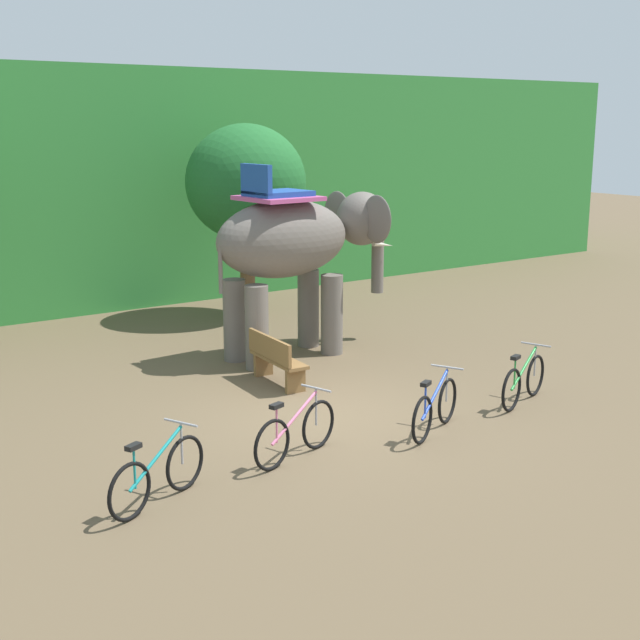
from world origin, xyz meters
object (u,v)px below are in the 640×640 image
wooden_bench (275,358)px  bike_teal (158,474)px  bike_pink (296,432)px  bike_blue (435,408)px  tree_right (246,183)px  elephant (297,245)px  bike_green (524,381)px

wooden_bench → bike_teal: bearing=-138.2°
bike_pink → bike_blue: (2.26, -0.33, 0.00)m
wooden_bench → bike_blue: bearing=-79.0°
bike_pink → wooden_bench: 3.49m
bike_teal → wooden_bench: 5.04m
bike_teal → wooden_bench: bearing=41.8°
tree_right → bike_teal: tree_right is taller
tree_right → bike_pink: bearing=-115.9°
tree_right → wooden_bench: (-2.37, -5.06, -2.67)m
elephant → bike_pink: size_ratio=2.54×
bike_pink → wooden_bench: bearing=62.7°
bike_blue → wooden_bench: bearing=101.0°
bike_blue → bike_pink: bearing=171.8°
elephant → bike_pink: 5.80m
bike_teal → bike_green: size_ratio=0.97×
tree_right → bike_pink: tree_right is taller
bike_pink → wooden_bench: bike_pink is taller
bike_teal → bike_green: same height
tree_right → elephant: bearing=-104.5°
bike_blue → bike_teal: bearing=179.1°
bike_pink → bike_green: same height
bike_pink → wooden_bench: size_ratio=1.08×
tree_right → bike_blue: tree_right is taller
tree_right → bike_blue: 9.09m
tree_right → bike_blue: size_ratio=2.90×
elephant → bike_teal: 7.34m
elephant → tree_right: bearing=75.5°
bike_blue → bike_green: same height
tree_right → elephant: 3.81m
bike_teal → bike_blue: (4.42, -0.07, 0.00)m
bike_green → tree_right: bearing=93.0°
bike_green → wooden_bench: bearing=131.0°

